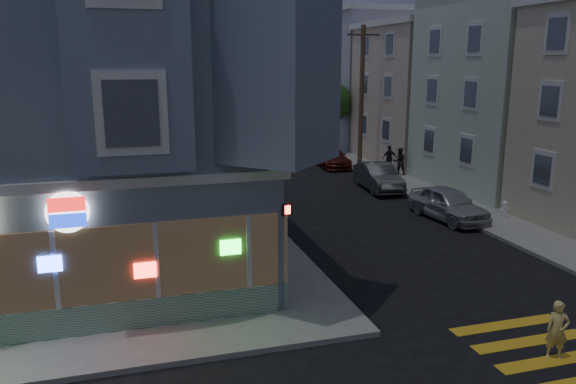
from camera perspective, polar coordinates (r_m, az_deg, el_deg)
name	(u,v)px	position (r m, az deg, el deg)	size (l,w,h in m)	color
sidewalk_ne	(509,161)	(42.54, 21.55, 2.97)	(24.00, 42.00, 0.15)	gray
corner_building	(28,94)	(21.19, -24.87, 9.02)	(14.60, 14.60, 11.40)	slate
row_house_b	(547,89)	(34.40, 24.80, 9.44)	(12.00, 8.60, 10.50)	beige
row_house_c	(454,94)	(41.64, 16.52, 9.49)	(12.00, 8.60, 9.00)	#C6AC99
row_house_d	(395,80)	(49.41, 10.86, 11.15)	(12.00, 8.60, 10.50)	#A8A3B4
utility_pole	(362,95)	(37.19, 7.48, 9.77)	(2.20, 0.30, 9.00)	#4C3826
street_tree_near	(331,102)	(42.86, 4.42, 9.12)	(3.00, 3.00, 5.30)	#4C3826
street_tree_far	(299,96)	(50.40, 1.15, 9.74)	(3.00, 3.00, 5.30)	#4C3826
running_child	(557,330)	(15.01, 25.69, -12.54)	(0.52, 0.34, 1.43)	#E7D076
pedestrian_a	(399,161)	(34.78, 11.24, 3.06)	(0.80, 0.62, 1.65)	black
pedestrian_b	(389,158)	(35.95, 10.26, 3.40)	(0.94, 0.39, 1.61)	black
parked_car_a	(448,204)	(25.91, 15.97, -1.15)	(1.73, 4.31, 1.47)	#B5B6BD
parked_car_b	(378,177)	(31.08, 9.15, 1.52)	(1.56, 4.46, 1.47)	#3D3F42
parked_car_c	(331,157)	(37.77, 4.36, 3.55)	(1.80, 4.43, 1.29)	#5B1D14
parked_car_d	(307,146)	(42.63, 1.99, 4.73)	(2.26, 4.90, 1.36)	#A8AFB3
traffic_signal	(276,185)	(14.99, -1.23, 0.68)	(0.66, 0.58, 5.19)	black
fire_hydrant	(504,208)	(26.65, 21.12, -1.57)	(0.43, 0.25, 0.74)	white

